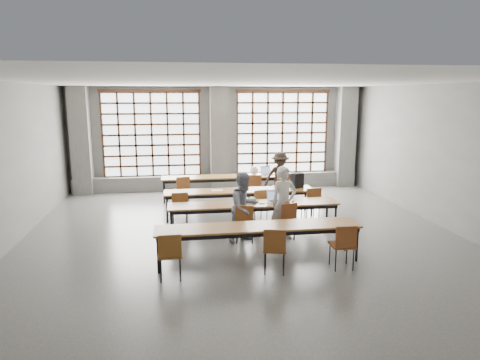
% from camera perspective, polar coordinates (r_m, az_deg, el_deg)
% --- Properties ---
extents(floor, '(11.00, 11.00, 0.00)m').
position_cam_1_polar(floor, '(9.87, 0.47, -7.78)').
color(floor, '#4F4F4D').
rests_on(floor, ground).
extents(ceiling, '(11.00, 11.00, 0.00)m').
position_cam_1_polar(ceiling, '(9.33, 0.50, 12.97)').
color(ceiling, silver).
rests_on(ceiling, floor).
extents(wall_back, '(10.00, 0.00, 10.00)m').
position_cam_1_polar(wall_back, '(14.86, -2.91, 5.61)').
color(wall_back, '#5B5B59').
rests_on(wall_back, floor).
extents(wall_front, '(10.00, 0.00, 10.00)m').
position_cam_1_polar(wall_front, '(4.26, 12.51, -9.36)').
color(wall_front, '#5B5B59').
rests_on(wall_front, floor).
extents(wall_left, '(0.00, 11.00, 11.00)m').
position_cam_1_polar(wall_left, '(9.97, -29.21, 1.32)').
color(wall_left, '#5B5B59').
rests_on(wall_left, floor).
extents(wall_right, '(0.00, 11.00, 11.00)m').
position_cam_1_polar(wall_right, '(11.36, 26.27, 2.66)').
color(wall_right, '#5B5B59').
rests_on(wall_right, floor).
extents(column_left, '(0.60, 0.55, 3.50)m').
position_cam_1_polar(column_left, '(14.81, -20.45, 4.89)').
color(column_left, '#545452').
rests_on(column_left, floor).
extents(column_mid, '(0.60, 0.55, 3.50)m').
position_cam_1_polar(column_mid, '(14.58, -2.80, 5.50)').
color(column_mid, '#545452').
rests_on(column_mid, floor).
extents(column_right, '(0.60, 0.55, 3.50)m').
position_cam_1_polar(column_right, '(15.69, 13.85, 5.60)').
color(column_right, '#545452').
rests_on(column_right, floor).
extents(window_left, '(3.32, 0.12, 3.00)m').
position_cam_1_polar(window_left, '(14.71, -11.69, 5.92)').
color(window_left, white).
rests_on(window_left, wall_back).
extents(window_right, '(3.32, 0.12, 3.00)m').
position_cam_1_polar(window_right, '(15.16, 5.66, 6.25)').
color(window_right, white).
rests_on(window_right, wall_back).
extents(sill_ledge, '(9.80, 0.35, 0.50)m').
position_cam_1_polar(sill_ledge, '(14.89, -2.78, -0.22)').
color(sill_ledge, '#545452').
rests_on(sill_ledge, floor).
extents(desk_row_a, '(4.00, 0.70, 0.73)m').
position_cam_1_polar(desk_row_a, '(13.36, -1.86, 0.25)').
color(desk_row_a, brown).
rests_on(desk_row_a, floor).
extents(desk_row_b, '(4.00, 0.70, 0.73)m').
position_cam_1_polar(desk_row_b, '(11.42, -0.06, -1.65)').
color(desk_row_b, brown).
rests_on(desk_row_b, floor).
extents(desk_row_c, '(4.00, 0.70, 0.73)m').
position_cam_1_polar(desk_row_c, '(10.06, 1.82, -3.46)').
color(desk_row_c, brown).
rests_on(desk_row_c, floor).
extents(desk_row_d, '(4.00, 0.70, 0.73)m').
position_cam_1_polar(desk_row_d, '(8.38, 2.45, -6.53)').
color(desk_row_d, brown).
rests_on(desk_row_d, floor).
extents(chair_back_left, '(0.51, 0.51, 0.88)m').
position_cam_1_polar(chair_back_left, '(12.68, -7.72, -1.04)').
color(chair_back_left, maroon).
rests_on(chair_back_left, floor).
extents(chair_back_mid, '(0.48, 0.48, 0.88)m').
position_cam_1_polar(chair_back_mid, '(12.89, 1.96, -0.74)').
color(chair_back_mid, brown).
rests_on(chair_back_mid, floor).
extents(chair_back_right, '(0.50, 0.50, 0.88)m').
position_cam_1_polar(chair_back_right, '(13.07, 5.53, -0.62)').
color(chair_back_right, brown).
rests_on(chair_back_right, floor).
extents(chair_mid_left, '(0.44, 0.45, 0.88)m').
position_cam_1_polar(chair_mid_left, '(10.72, -8.03, -3.35)').
color(chair_mid_left, brown).
rests_on(chair_mid_left, floor).
extents(chair_mid_centre, '(0.51, 0.51, 0.88)m').
position_cam_1_polar(chair_mid_centre, '(10.92, 2.62, -2.97)').
color(chair_mid_centre, brown).
rests_on(chair_mid_centre, floor).
extents(chair_mid_right, '(0.46, 0.46, 0.88)m').
position_cam_1_polar(chair_mid_right, '(11.27, 9.57, -2.67)').
color(chair_mid_right, brown).
rests_on(chair_mid_right, floor).
extents(chair_front_left, '(0.49, 0.49, 0.88)m').
position_cam_1_polar(chair_front_left, '(9.45, 0.63, -5.25)').
color(chair_front_left, brown).
rests_on(chair_front_left, floor).
extents(chair_front_right, '(0.53, 0.53, 0.88)m').
position_cam_1_polar(chair_front_right, '(9.64, 6.16, -4.97)').
color(chair_front_right, brown).
rests_on(chair_front_right, floor).
extents(chair_near_left, '(0.43, 0.43, 0.88)m').
position_cam_1_polar(chair_near_left, '(7.68, -9.32, -9.38)').
color(chair_near_left, brown).
rests_on(chair_near_left, floor).
extents(chair_near_mid, '(0.51, 0.51, 0.88)m').
position_cam_1_polar(chair_near_mid, '(7.88, 4.64, -8.73)').
color(chair_near_mid, brown).
rests_on(chair_near_mid, floor).
extents(chair_near_right, '(0.43, 0.44, 0.88)m').
position_cam_1_polar(chair_near_right, '(8.27, 13.65, -8.05)').
color(chair_near_right, maroon).
rests_on(chair_near_right, floor).
extents(student_male, '(0.67, 0.50, 1.67)m').
position_cam_1_polar(student_male, '(9.68, 5.87, -3.09)').
color(student_male, silver).
rests_on(student_male, floor).
extents(student_female, '(0.96, 0.89, 1.57)m').
position_cam_1_polar(student_female, '(9.51, 0.59, -3.59)').
color(student_female, '#182049').
rests_on(student_female, floor).
extents(student_back, '(1.01, 0.62, 1.52)m').
position_cam_1_polar(student_back, '(13.14, 5.35, 0.46)').
color(student_back, black).
rests_on(student_back, floor).
extents(laptop_front, '(0.39, 0.34, 0.26)m').
position_cam_1_polar(laptop_front, '(10.25, 4.70, -2.49)').
color(laptop_front, '#BBBBC0').
rests_on(laptop_front, desk_row_c).
extents(laptop_back, '(0.45, 0.42, 0.26)m').
position_cam_1_polar(laptop_back, '(13.65, 3.62, 1.02)').
color(laptop_back, silver).
rests_on(laptop_back, desk_row_a).
extents(mouse, '(0.12, 0.10, 0.04)m').
position_cam_1_polar(mouse, '(10.23, 7.08, -2.80)').
color(mouse, white).
rests_on(mouse, desk_row_c).
extents(green_box, '(0.26, 0.13, 0.09)m').
position_cam_1_polar(green_box, '(10.10, 1.46, -2.75)').
color(green_box, '#2E8E2F').
rests_on(green_box, desk_row_c).
extents(phone, '(0.14, 0.10, 0.01)m').
position_cam_1_polar(phone, '(9.98, 2.94, -3.15)').
color(phone, black).
rests_on(phone, desk_row_c).
extents(paper_sheet_a, '(0.30, 0.22, 0.00)m').
position_cam_1_polar(paper_sheet_a, '(11.38, -3.08, -1.37)').
color(paper_sheet_a, white).
rests_on(paper_sheet_a, desk_row_b).
extents(paper_sheet_c, '(0.36, 0.32, 0.00)m').
position_cam_1_polar(paper_sheet_c, '(11.42, 0.44, -1.31)').
color(paper_sheet_c, white).
rests_on(paper_sheet_c, desk_row_b).
extents(backpack, '(0.37, 0.31, 0.40)m').
position_cam_1_polar(backpack, '(11.75, 7.64, -0.06)').
color(backpack, black).
rests_on(backpack, desk_row_b).
extents(plastic_bag, '(0.27, 0.21, 0.29)m').
position_cam_1_polar(plastic_bag, '(13.50, 1.91, 1.27)').
color(plastic_bag, silver).
rests_on(plastic_bag, desk_row_a).
extents(red_pouch, '(0.21, 0.10, 0.06)m').
position_cam_1_polar(red_pouch, '(7.77, -9.32, -9.43)').
color(red_pouch, maroon).
rests_on(red_pouch, chair_near_left).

